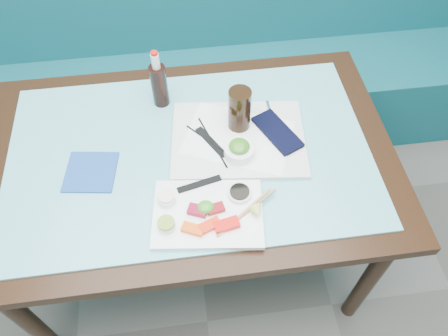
{
  "coord_description": "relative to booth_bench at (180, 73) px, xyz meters",
  "views": [
    {
      "loc": [
        -0.01,
        0.53,
        1.92
      ],
      "look_at": [
        0.1,
        1.34,
        0.8
      ],
      "focal_mm": 35.0,
      "sensor_mm": 36.0,
      "label": 1
    }
  ],
  "objects": [
    {
      "name": "seaweed_salad",
      "position": [
        0.16,
        -0.89,
        0.45
      ],
      "size": [
        0.08,
        0.08,
        0.03
      ],
      "primitive_type": "ellipsoid",
      "rotation": [
        0.0,
        0.0,
        0.18
      ],
      "color": "#33751B",
      "rests_on": "seaweed_bowl"
    },
    {
      "name": "wooden_chopstick_a",
      "position": [
        0.15,
        -1.11,
        0.4
      ],
      "size": [
        0.19,
        0.15,
        0.01
      ],
      "primitive_type": "cylinder",
      "rotation": [
        1.57,
        0.0,
        -0.91
      ],
      "color": "tan",
      "rests_on": "sashimi_plate"
    },
    {
      "name": "cola_bottle_neck",
      "position": [
        -0.08,
        -0.59,
        0.58
      ],
      "size": [
        0.03,
        0.03,
        0.06
      ],
      "primitive_type": "cylinder",
      "rotation": [
        0.0,
        0.0,
        -0.07
      ],
      "color": "silver",
      "rests_on": "cola_bottle_body"
    },
    {
      "name": "ginger_fill",
      "position": [
        -0.08,
        -1.04,
        0.43
      ],
      "size": [
        0.06,
        0.06,
        0.01
      ],
      "primitive_type": "cylinder",
      "rotation": [
        0.0,
        0.0,
        0.26
      ],
      "color": "#FFE2D1",
      "rests_on": "ramekin_ginger"
    },
    {
      "name": "wasabi_fill",
      "position": [
        -0.09,
        -1.13,
        0.43
      ],
      "size": [
        0.06,
        0.06,
        0.01
      ],
      "primitive_type": "cylinder",
      "rotation": [
        0.0,
        0.0,
        -0.23
      ],
      "color": "olive",
      "rests_on": "ramekin_wasabi"
    },
    {
      "name": "cola_bottle_body",
      "position": [
        -0.08,
        -0.59,
        0.47
      ],
      "size": [
        0.08,
        0.08,
        0.17
      ],
      "primitive_type": "cylinder",
      "rotation": [
        0.0,
        0.0,
        -0.38
      ],
      "color": "black",
      "rests_on": "glass_top"
    },
    {
      "name": "booth_bench",
      "position": [
        0.0,
        0.0,
        0.0
      ],
      "size": [
        3.0,
        0.56,
        1.17
      ],
      "color": "#0D4D56",
      "rests_on": "ground"
    },
    {
      "name": "glass_top",
      "position": [
        0.0,
        -0.84,
        0.38
      ],
      "size": [
        1.22,
        0.76,
        0.01
      ],
      "primitive_type": "cube",
      "color": "#5FB1BE",
      "rests_on": "dining_table"
    },
    {
      "name": "lemon_wedge",
      "position": [
        0.18,
        -1.12,
        0.42
      ],
      "size": [
        0.05,
        0.04,
        0.04
      ],
      "primitive_type": "cone",
      "rotation": [
        1.57,
        0.0,
        0.2
      ],
      "color": "#EAEF71",
      "rests_on": "sashimi_plate"
    },
    {
      "name": "dining_table",
      "position": [
        0.0,
        -0.84,
        0.29
      ],
      "size": [
        1.4,
        0.9,
        0.75
      ],
      "color": "black",
      "rests_on": "ground"
    },
    {
      "name": "ramekin_ginger",
      "position": [
        -0.08,
        -1.04,
        0.41
      ],
      "size": [
        0.07,
        0.07,
        0.02
      ],
      "primitive_type": "cylinder",
      "rotation": [
        0.0,
        0.0,
        0.43
      ],
      "color": "white",
      "rests_on": "sashimi_plate"
    },
    {
      "name": "seaweed_bowl",
      "position": [
        0.16,
        -0.89,
        0.42
      ],
      "size": [
        0.13,
        0.13,
        0.04
      ],
      "primitive_type": "cylinder",
      "rotation": [
        0.0,
        0.0,
        -0.33
      ],
      "color": "white",
      "rests_on": "serving_tray"
    },
    {
      "name": "tuna_left",
      "position": [
        0.01,
        -1.09,
        0.41
      ],
      "size": [
        0.07,
        0.05,
        0.02
      ],
      "primitive_type": "cube",
      "rotation": [
        0.0,
        0.0,
        -0.4
      ],
      "color": "maroon",
      "rests_on": "sashimi_plate"
    },
    {
      "name": "fork",
      "position": [
        0.3,
        -0.71,
        0.41
      ],
      "size": [
        0.01,
        0.09,
        0.01
      ],
      "primitive_type": "cylinder",
      "rotation": [
        1.57,
        0.0,
        -0.0
      ],
      "color": "white",
      "rests_on": "serving_tray"
    },
    {
      "name": "chopstick_sleeve",
      "position": [
        0.02,
        -0.99,
        0.4
      ],
      "size": [
        0.15,
        0.06,
        0.0
      ],
      "primitive_type": "cube",
      "rotation": [
        0.0,
        0.0,
        0.23
      ],
      "color": "black",
      "rests_on": "sashimi_plate"
    },
    {
      "name": "navy_pouch",
      "position": [
        0.31,
        -0.81,
        0.41
      ],
      "size": [
        0.16,
        0.21,
        0.02
      ],
      "primitive_type": "cube",
      "rotation": [
        0.0,
        0.0,
        0.43
      ],
      "color": "black",
      "rests_on": "serving_tray"
    },
    {
      "name": "tuna_right",
      "position": [
        0.06,
        -1.09,
        0.41
      ],
      "size": [
        0.06,
        0.04,
        0.02
      ],
      "primitive_type": "cube",
      "rotation": [
        0.0,
        0.0,
        0.19
      ],
      "color": "maroon",
      "rests_on": "sashimi_plate"
    },
    {
      "name": "cola_glass",
      "position": [
        0.18,
        -0.76,
        0.48
      ],
      "size": [
        0.09,
        0.09,
        0.16
      ],
      "primitive_type": "cylinder",
      "rotation": [
        0.0,
        0.0,
        -0.15
      ],
      "color": "black",
      "rests_on": "serving_tray"
    },
    {
      "name": "salmon_mid",
      "position": [
        0.04,
        -1.14,
        0.41
      ],
      "size": [
        0.07,
        0.05,
        0.02
      ],
      "primitive_type": "cube",
      "rotation": [
        0.0,
        0.0,
        0.37
      ],
      "color": "red",
      "rests_on": "sashimi_plate"
    },
    {
      "name": "tray_sleeve",
      "position": [
        0.08,
        -0.82,
        0.4
      ],
      "size": [
        0.1,
        0.15,
        0.0
      ],
      "primitive_type": "cube",
      "rotation": [
        0.0,
        0.0,
        0.51
      ],
      "color": "black",
      "rests_on": "serving_tray"
    },
    {
      "name": "seaweed_garnish",
      "position": [
        0.03,
        -1.08,
        0.41
      ],
      "size": [
        0.07,
        0.06,
        0.03
      ],
      "primitive_type": "ellipsoid",
      "rotation": [
        0.0,
        0.0,
        0.37
      ],
      "color": "#399121",
      "rests_on": "sashimi_plate"
    },
    {
      "name": "salmon_left",
      "position": [
        -0.01,
        -1.15,
        0.41
      ],
      "size": [
        0.07,
        0.06,
        0.02
      ],
      "primitive_type": "cube",
      "rotation": [
        0.0,
        0.0,
        -0.43
      ],
      "color": "#FF510A",
      "rests_on": "sashimi_plate"
    },
    {
      "name": "sashimi_plate",
      "position": [
        0.04,
        -1.09,
        0.39
      ],
      "size": [
        0.36,
        0.28,
        0.02
      ],
      "primitive_type": "cube",
      "rotation": [
        0.0,
        0.0,
        -0.12
      ],
      "color": "white",
      "rests_on": "glass_top"
    },
    {
      "name": "serving_tray",
      "position": [
        0.17,
        -0.81,
        0.39
      ],
      "size": [
        0.49,
        0.39,
        0.02
      ],
      "primitive_type": "cube",
      "rotation": [
        0.0,
        0.0,
        -0.11
      ],
      "color": "silver",
      "rests_on": "glass_top"
    },
    {
      "name": "soy_dish",
      "position": [
        0.14,
        -1.04,
        0.41
      ],
      "size": [
        0.09,
        0.09,
        0.01
      ],
      "primitive_type": "cylinder",
      "rotation": [
        0.0,
        0.0,
        -0.22
      ],
      "color": "white",
      "rests_on": "sashimi_plate"
    },
    {
      "name": "wooden_chopstick_b",
      "position": [
        0.16,
        -1.11,
        0.4
      ],
      "size": [
        0.2,
        0.14,
        0.01
      ],
      "primitive_type": "cylinder",
      "rotation": [
        1.57,
        0.0,
        -0.98
      ],
      "color": "#986C47",
      "rests_on": "sashimi_plate"
    },
    {
      "name": "blue_napkin",
      "position": [
        -0.33,
        -0.88,
        0.39
      ],
      "size": [
        0.18,
        0.18,
        0.01
      ],
      "primitive_type": "cube",
      "rotation": [
        0.0,
        0.0,
        -0.14
      ],
      "color": "navy",
      "rests_on": "glass_top"
    },
    {
      "name": "ramekin_wasabi",
      "position": [
        -0.09,
        -1.13,
        0.41
      ],
      "size": [
        0.06,
        0.06,
        0.02
      ],
      "primitive_type": "cylinder",
      "rotation": [
        0.0,
        0.0,
        0.08
      ],
      "color": "white",
      "rests_on": "sashimi_plate"
    },
    {
      "name": "cola_bottle_cap",
      "position": [
        -0.08,
        -0.59,
        0.61
      ],
      "size": [
        0.03,
        0.03,
        0.01
      ],
      "primitive_type": "cylinder",
      "rotation": [
        0.0,
        0.0,
        -0.29
      ],
      "color": "#BA140B",
      "rests_on": "cola_bottle_neck"
    },
    {
      "name": "black_chopstick_a",
      "position": [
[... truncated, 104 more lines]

